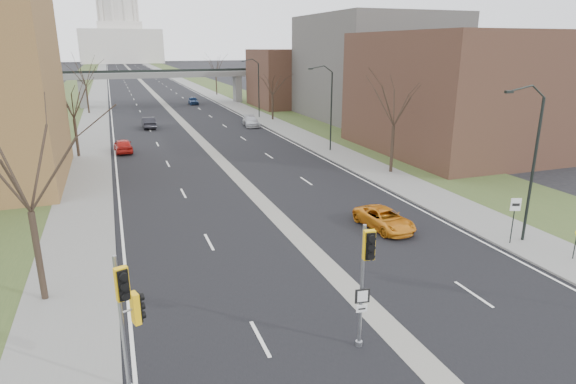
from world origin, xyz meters
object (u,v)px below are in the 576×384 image
car_right_near (384,219)px  car_left_near (123,145)px  signal_pole_median (366,267)px  car_right_mid (251,121)px  signal_pole_left (128,305)px  car_left_far (149,123)px  speed_limit_sign (514,212)px  car_right_far (193,101)px

car_right_near → car_left_near: bearing=111.0°
signal_pole_median → car_right_mid: bearing=86.4°
signal_pole_left → car_right_mid: 53.15m
signal_pole_left → signal_pole_median: size_ratio=0.99×
car_left_near → car_left_far: size_ratio=0.94×
car_right_mid → signal_pole_median: bearing=-95.5°
car_left_far → car_right_near: (10.44, -43.28, -0.14)m
car_left_far → car_left_near: bearing=75.3°
speed_limit_sign → signal_pole_left: bearing=-144.6°
car_left_near → car_right_far: car_left_near is taller
signal_pole_median → car_right_mid: signal_pole_median is taller
signal_pole_left → signal_pole_median: (7.89, -0.54, 0.23)m
car_right_near → car_right_far: bearing=84.7°
signal_pole_median → car_right_mid: size_ratio=1.03×
signal_pole_median → car_left_far: signal_pole_median is taller
car_right_near → car_left_far: bearing=98.0°
speed_limit_sign → car_right_mid: (-2.39, 44.72, -1.25)m
car_left_far → car_right_far: size_ratio=1.12×
car_left_near → car_left_far: 15.38m
car_right_near → car_right_far: (-0.30, 68.71, 0.08)m
car_left_near → car_right_near: 31.71m
car_right_mid → car_left_far: bearing=172.3°
signal_pole_median → car_left_near: signal_pole_median is taller
signal_pole_left → car_right_mid: size_ratio=1.02×
signal_pole_left → speed_limit_sign: signal_pole_left is taller
signal_pole_median → signal_pole_left: bearing=-176.2°
signal_pole_left → car_right_mid: (17.96, 49.97, -2.44)m
signal_pole_median → speed_limit_sign: size_ratio=1.83×
speed_limit_sign → car_left_far: speed_limit_sign is taller
speed_limit_sign → car_right_mid: 44.80m
car_right_near → car_right_mid: car_right_mid is taller
signal_pole_median → car_right_far: bearing=92.8°
car_right_near → speed_limit_sign: bearing=-46.6°
speed_limit_sign → car_right_mid: bearing=114.0°
signal_pole_left → car_left_near: 38.33m
car_right_near → car_right_far: 68.71m
car_right_near → car_right_mid: bearing=80.3°
car_right_near → signal_pole_left: bearing=-152.2°
car_right_far → signal_pole_median: bearing=-92.6°
car_left_near → car_left_far: car_left_far is taller
signal_pole_left → speed_limit_sign: (20.36, 5.25, -1.19)m
signal_pole_left → car_right_far: bearing=61.5°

